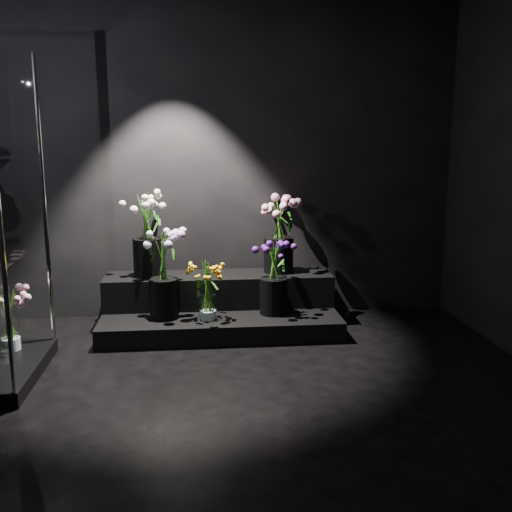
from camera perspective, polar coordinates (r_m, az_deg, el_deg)
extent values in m
plane|color=black|center=(3.48, -0.20, -15.30)|extent=(4.00, 4.00, 0.00)
plane|color=black|center=(5.11, -2.41, 9.52)|extent=(4.00, 0.00, 4.00)
plane|color=black|center=(1.15, 9.45, 3.16)|extent=(4.00, 0.00, 4.00)
cube|color=black|center=(4.84, -3.59, -6.47)|extent=(1.95, 0.87, 0.16)
cube|color=black|center=(4.99, -3.71, -3.34)|extent=(1.95, 0.43, 0.27)
cylinder|color=white|center=(4.59, -4.84, -5.11)|extent=(0.14, 0.14, 0.21)
cylinder|color=black|center=(4.66, -9.20, -4.19)|extent=(0.23, 0.23, 0.32)
cylinder|color=black|center=(4.72, 1.75, -4.02)|extent=(0.23, 0.23, 0.30)
cylinder|color=black|center=(4.93, -10.78, -0.13)|extent=(0.24, 0.24, 0.33)
cylinder|color=black|center=(5.01, 2.27, 0.12)|extent=(0.26, 0.26, 0.31)
cylinder|color=white|center=(4.45, -23.39, -7.06)|extent=(0.14, 0.14, 0.26)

